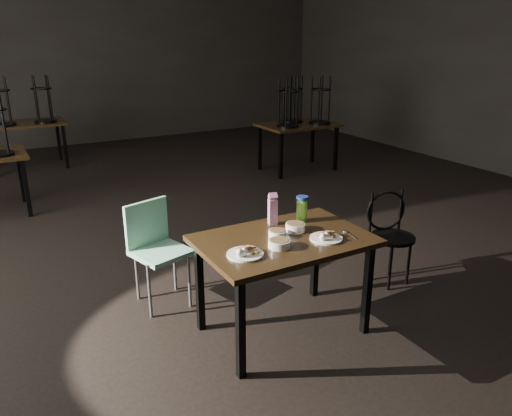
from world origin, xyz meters
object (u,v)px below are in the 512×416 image
water_bottle (302,208)px  bentwood_chair (390,230)px  main_table (284,248)px  juice_carton (273,210)px  school_chair (156,244)px

water_bottle → bentwood_chair: size_ratio=0.25×
main_table → juice_carton: size_ratio=4.85×
main_table → bentwood_chair: size_ratio=1.49×
juice_carton → school_chair: 1.01m
main_table → water_bottle: water_bottle is taller
school_chair → main_table: bearing=-69.9°
bentwood_chair → juice_carton: bearing=-165.8°
juice_carton → water_bottle: bearing=-13.8°
juice_carton → water_bottle: juice_carton is taller
water_bottle → school_chair: water_bottle is taller
juice_carton → water_bottle: size_ratio=1.24×
water_bottle → bentwood_chair: 1.03m
water_bottle → juice_carton: bearing=166.2°
main_table → water_bottle: bearing=35.9°
juice_carton → school_chair: (-0.72, 0.62, -0.36)m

